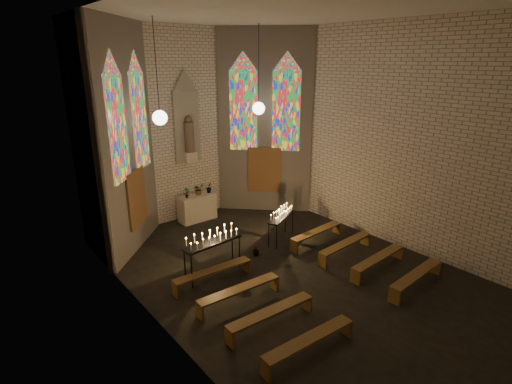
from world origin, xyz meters
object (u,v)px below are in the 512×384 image
at_px(altar, 197,208).
at_px(votive_stand_left, 212,239).
at_px(votive_stand_right, 281,215).
at_px(aisle_flower_pot, 256,250).

relative_size(altar, votive_stand_left, 0.78).
relative_size(altar, votive_stand_right, 0.94).
height_order(altar, votive_stand_left, votive_stand_left).
xyz_separation_m(votive_stand_left, votive_stand_right, (3.06, 0.50, -0.19)).
relative_size(aisle_flower_pot, votive_stand_right, 0.26).
bearing_deg(altar, votive_stand_right, -69.40).
xyz_separation_m(altar, votive_stand_right, (1.26, -3.35, 0.43)).
bearing_deg(aisle_flower_pot, votive_stand_left, -173.59).
distance_m(altar, votive_stand_right, 3.60).
height_order(aisle_flower_pot, votive_stand_right, votive_stand_right).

